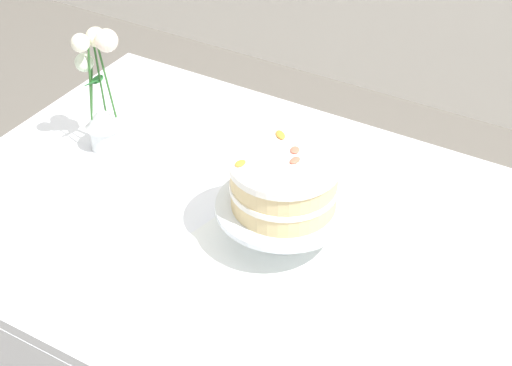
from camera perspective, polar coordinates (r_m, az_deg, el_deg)
dining_table at (r=1.83m, az=-1.56°, el=-4.99°), size 1.40×1.00×0.74m
linen_napkin at (r=1.73m, az=1.93°, el=-4.05°), size 0.38×0.38×0.00m
cake_stand at (r=1.67m, az=1.99°, el=-1.95°), size 0.29×0.29×0.10m
layer_cake at (r=1.63m, az=2.04°, el=0.08°), size 0.23×0.23×0.12m
flower_vase at (r=1.96m, az=-11.19°, el=6.07°), size 0.11×0.10×0.33m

